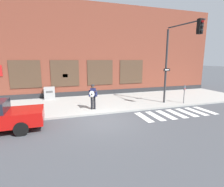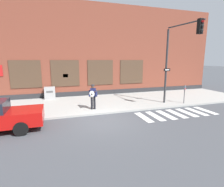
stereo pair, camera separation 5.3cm
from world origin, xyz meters
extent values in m
plane|color=#424449|center=(0.00, 0.00, 0.00)|extent=(160.00, 160.00, 0.00)
cube|color=#9E9E99|center=(0.00, 4.18, 0.06)|extent=(28.00, 5.87, 0.12)
cube|color=brown|center=(0.00, 9.11, 4.28)|extent=(28.00, 4.00, 8.56)
cube|color=#28282B|center=(0.00, 7.09, 0.28)|extent=(28.00, 0.04, 0.55)
cube|color=#473323|center=(-4.88, 7.08, 2.27)|extent=(2.47, 0.06, 2.35)
cube|color=black|center=(-4.88, 7.07, 2.27)|extent=(2.35, 0.03, 2.23)
cube|color=#473323|center=(-1.63, 7.08, 2.27)|extent=(2.47, 0.06, 2.35)
cube|color=black|center=(-1.63, 7.07, 2.27)|extent=(2.35, 0.03, 2.23)
cube|color=#473323|center=(1.63, 7.08, 2.27)|extent=(2.47, 0.06, 2.35)
cube|color=black|center=(1.63, 7.07, 2.27)|extent=(2.35, 0.03, 2.23)
cube|color=#473323|center=(4.88, 7.08, 2.27)|extent=(2.47, 0.06, 2.35)
cube|color=black|center=(4.88, 7.07, 2.27)|extent=(2.35, 0.03, 2.23)
cube|color=yellow|center=(-1.63, 7.06, 2.07)|extent=(0.44, 0.02, 0.30)
cube|color=silver|center=(2.57, -0.06, 0.01)|extent=(0.42, 1.90, 0.01)
cube|color=silver|center=(3.36, -0.06, 0.01)|extent=(0.42, 1.90, 0.01)
cube|color=silver|center=(4.16, -0.06, 0.01)|extent=(0.42, 1.90, 0.01)
cube|color=silver|center=(4.96, -0.06, 0.01)|extent=(0.42, 1.90, 0.01)
cube|color=silver|center=(5.75, -0.06, 0.01)|extent=(0.42, 1.90, 0.01)
cube|color=silver|center=(6.55, -0.06, 0.01)|extent=(0.42, 1.90, 0.01)
cube|color=silver|center=(7.35, -0.06, 0.01)|extent=(0.42, 1.90, 0.01)
cube|color=silver|center=(-3.22, 0.81, 0.74)|extent=(0.06, 0.24, 0.12)
cube|color=silver|center=(-3.20, -0.33, 0.74)|extent=(0.06, 0.24, 0.12)
cylinder|color=black|center=(-4.16, 1.10, 0.33)|extent=(0.66, 0.25, 0.66)
cylinder|color=black|center=(-4.12, -0.65, 0.33)|extent=(0.66, 0.25, 0.66)
cylinder|color=black|center=(-0.01, 2.27, 0.55)|extent=(0.15, 0.15, 0.87)
cylinder|color=black|center=(-0.19, 2.28, 0.55)|extent=(0.15, 0.15, 0.87)
cube|color=#191E47|center=(-0.10, 2.28, 1.29)|extent=(0.41, 0.29, 0.59)
sphere|color=brown|center=(-0.10, 2.28, 1.69)|extent=(0.22, 0.22, 0.22)
cylinder|color=#333338|center=(-0.10, 2.28, 1.75)|extent=(0.28, 0.28, 0.02)
cylinder|color=#333338|center=(-0.10, 2.28, 1.80)|extent=(0.18, 0.18, 0.09)
cylinder|color=#191E47|center=(0.12, 2.14, 1.25)|extent=(0.18, 0.52, 0.39)
cylinder|color=#191E47|center=(-0.35, 2.23, 1.25)|extent=(0.18, 0.52, 0.39)
ellipsoid|color=silver|center=(-0.21, 2.12, 1.21)|extent=(0.38, 0.19, 0.44)
cylinder|color=black|center=(-0.22, 2.06, 1.21)|extent=(0.09, 0.03, 0.09)
cylinder|color=brown|center=(0.04, 2.05, 1.39)|extent=(0.47, 0.12, 0.34)
cylinder|color=#2D2D30|center=(5.69, 2.42, 2.90)|extent=(0.15, 0.15, 5.57)
cylinder|color=#2D2D30|center=(5.83, 0.87, 5.79)|extent=(0.37, 3.11, 0.09)
cube|color=black|center=(5.94, -0.37, 5.44)|extent=(0.32, 0.27, 0.88)
sphere|color=red|center=(5.96, -0.53, 5.70)|extent=(0.17, 0.17, 0.17)
sphere|color=black|center=(5.96, -0.53, 5.44)|extent=(0.17, 0.17, 0.17)
sphere|color=black|center=(5.96, -0.53, 5.17)|extent=(0.17, 0.17, 0.17)
cube|color=black|center=(5.70, 2.31, 2.72)|extent=(0.60, 0.08, 0.20)
cube|color=white|center=(5.70, 2.29, 2.72)|extent=(0.40, 0.05, 0.07)
cylinder|color=#47474C|center=(7.01, 1.74, 0.64)|extent=(0.06, 0.06, 1.05)
cube|color=#565B66|center=(7.01, 1.74, 1.32)|extent=(0.13, 0.10, 0.30)
sphere|color=#565B66|center=(7.01, 1.74, 1.50)|extent=(0.11, 0.11, 0.11)
cube|color=red|center=(7.01, 1.69, 1.27)|extent=(0.09, 0.01, 0.07)
cube|color=#9E9E9E|center=(-3.04, 6.66, 0.63)|extent=(0.89, 0.65, 1.02)
cube|color=#4C4C4C|center=(-3.04, 6.33, 0.78)|extent=(0.53, 0.02, 0.16)
camera|label=1|loc=(-2.45, -9.22, 3.49)|focal=28.00mm
camera|label=2|loc=(-2.40, -9.24, 3.49)|focal=28.00mm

